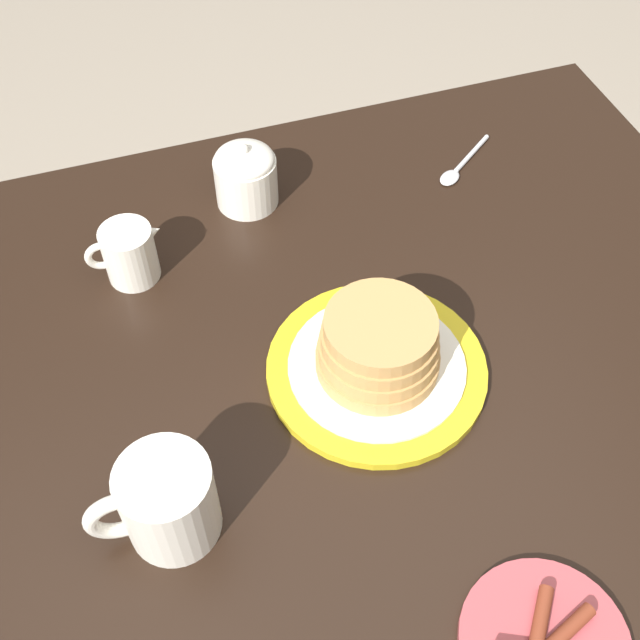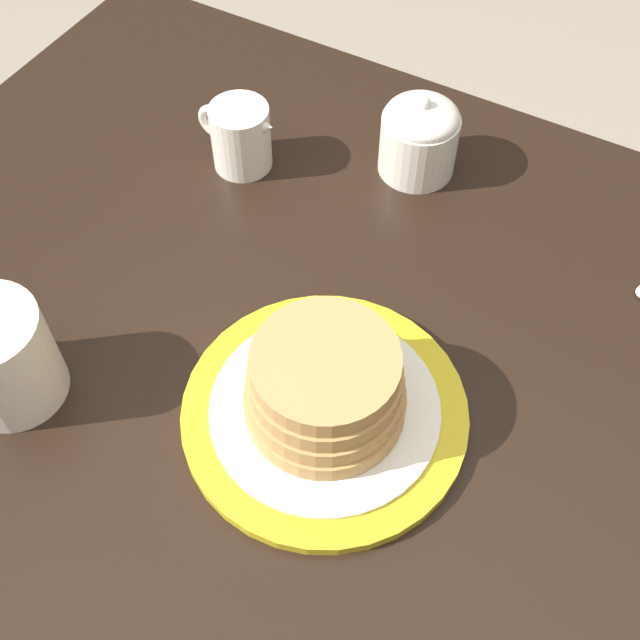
# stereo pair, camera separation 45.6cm
# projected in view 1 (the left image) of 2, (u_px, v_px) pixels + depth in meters

# --- Properties ---
(ground_plane) EXTENTS (8.00, 8.00, 0.00)m
(ground_plane) POSITION_uv_depth(u_px,v_px,m) (353.00, 631.00, 1.49)
(ground_plane) COLOR gray
(dining_table) EXTENTS (1.11, 1.06, 0.76)m
(dining_table) POSITION_uv_depth(u_px,v_px,m) (369.00, 465.00, 0.99)
(dining_table) COLOR black
(dining_table) RESTS_ON ground_plane
(pancake_plate) EXTENTS (0.26, 0.26, 0.10)m
(pancake_plate) POSITION_uv_depth(u_px,v_px,m) (378.00, 354.00, 0.90)
(pancake_plate) COLOR gold
(pancake_plate) RESTS_ON dining_table
(coffee_mug) EXTENTS (0.13, 0.09, 0.10)m
(coffee_mug) POSITION_uv_depth(u_px,v_px,m) (165.00, 502.00, 0.77)
(coffee_mug) COLOR silver
(coffee_mug) RESTS_ON dining_table
(creamer_pitcher) EXTENTS (0.10, 0.07, 0.08)m
(creamer_pitcher) POSITION_uv_depth(u_px,v_px,m) (130.00, 253.00, 1.00)
(creamer_pitcher) COLOR silver
(creamer_pitcher) RESTS_ON dining_table
(sugar_bowl) EXTENTS (0.09, 0.09, 0.10)m
(sugar_bowl) POSITION_uv_depth(u_px,v_px,m) (246.00, 175.00, 1.08)
(sugar_bowl) COLOR silver
(sugar_bowl) RESTS_ON dining_table
(spoon) EXTENTS (0.11, 0.09, 0.01)m
(spoon) POSITION_uv_depth(u_px,v_px,m) (458.00, 168.00, 1.15)
(spoon) COLOR silver
(spoon) RESTS_ON dining_table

